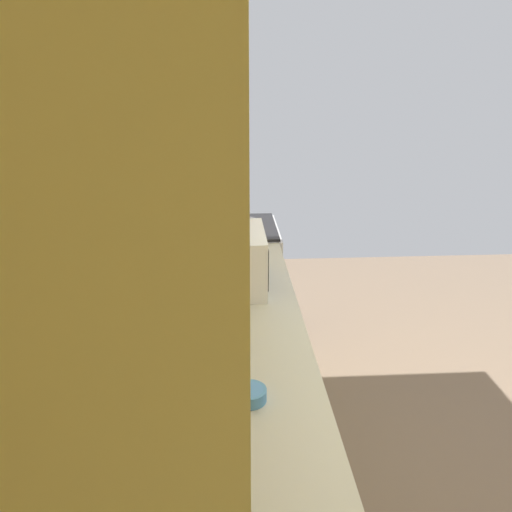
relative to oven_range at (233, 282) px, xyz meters
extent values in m
plane|color=brown|center=(-1.71, -1.11, -0.46)|extent=(6.80, 6.80, 0.00)
cube|color=#F0C675|center=(-1.71, 0.40, 0.90)|extent=(4.37, 0.12, 2.73)
cube|color=#D4CD70|center=(-2.09, 0.02, -0.02)|extent=(3.45, 0.64, 0.87)
cube|color=#B9B79F|center=(-2.09, 0.02, 0.42)|extent=(3.48, 0.67, 0.02)
cube|color=#332819|center=(-2.09, -0.30, -0.02)|extent=(0.01, 0.01, 0.80)
cube|color=#332819|center=(-1.66, -0.30, -0.02)|extent=(0.01, 0.01, 0.80)
cube|color=#332819|center=(-1.23, -0.30, -0.02)|extent=(0.01, 0.01, 0.80)
cube|color=#332819|center=(-0.80, -0.30, -0.02)|extent=(0.01, 0.01, 0.80)
cube|color=#CCCA74|center=(-2.09, 0.18, 1.33)|extent=(2.34, 0.32, 0.66)
cube|color=#B7BABF|center=(0.00, 0.00, -0.01)|extent=(0.71, 0.68, 0.89)
cube|color=black|center=(0.00, -0.35, -0.06)|extent=(0.55, 0.01, 0.49)
cube|color=black|center=(0.00, 0.00, 0.44)|extent=(0.67, 0.65, 0.02)
cube|color=#B7BABF|center=(0.00, 0.32, 0.52)|extent=(0.67, 0.04, 0.18)
cylinder|color=#38383D|center=(-0.16, -0.12, 0.46)|extent=(0.11, 0.11, 0.01)
cylinder|color=#38383D|center=(0.16, -0.12, 0.46)|extent=(0.11, 0.11, 0.01)
cylinder|color=#38383D|center=(-0.16, 0.12, 0.46)|extent=(0.11, 0.11, 0.01)
cylinder|color=#38383D|center=(0.16, 0.12, 0.46)|extent=(0.11, 0.11, 0.01)
cube|color=white|center=(-1.06, 0.04, 0.59)|extent=(0.48, 0.40, 0.31)
cube|color=black|center=(-1.11, -0.16, 0.59)|extent=(0.30, 0.01, 0.22)
cube|color=#2D2D33|center=(-0.88, -0.16, 0.59)|extent=(0.09, 0.01, 0.22)
cylinder|color=#4C8CBF|center=(-2.09, -0.03, 0.45)|extent=(0.12, 0.12, 0.05)
cylinder|color=#518DCA|center=(-2.09, -0.03, 0.47)|extent=(0.10, 0.10, 0.02)
camera|label=1|loc=(-3.59, 0.04, 1.54)|focal=35.26mm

